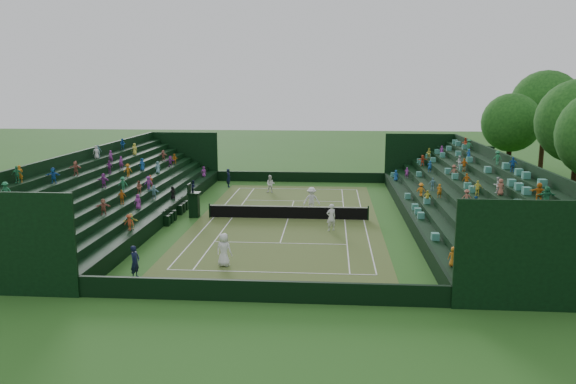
% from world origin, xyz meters
% --- Properties ---
extents(ground, '(160.00, 160.00, 0.00)m').
position_xyz_m(ground, '(0.00, 0.00, 0.00)').
color(ground, '#295C1D').
rests_on(ground, ground).
extents(court_surface, '(12.97, 26.77, 0.01)m').
position_xyz_m(court_surface, '(0.00, 0.00, 0.01)').
color(court_surface, '#2E6521').
rests_on(court_surface, ground).
extents(perimeter_wall_north, '(17.17, 0.20, 1.00)m').
position_xyz_m(perimeter_wall_north, '(0.00, 15.88, 0.50)').
color(perimeter_wall_north, black).
rests_on(perimeter_wall_north, ground).
extents(perimeter_wall_south, '(17.17, 0.20, 1.00)m').
position_xyz_m(perimeter_wall_south, '(0.00, -15.88, 0.50)').
color(perimeter_wall_south, black).
rests_on(perimeter_wall_south, ground).
extents(perimeter_wall_east, '(0.20, 31.77, 1.00)m').
position_xyz_m(perimeter_wall_east, '(8.48, 0.00, 0.50)').
color(perimeter_wall_east, black).
rests_on(perimeter_wall_east, ground).
extents(perimeter_wall_west, '(0.20, 31.77, 1.00)m').
position_xyz_m(perimeter_wall_west, '(-8.48, 0.00, 0.50)').
color(perimeter_wall_west, black).
rests_on(perimeter_wall_west, ground).
extents(north_grandstand, '(6.60, 32.00, 4.90)m').
position_xyz_m(north_grandstand, '(12.66, 0.00, 1.55)').
color(north_grandstand, black).
rests_on(north_grandstand, ground).
extents(south_grandstand, '(6.60, 32.00, 4.90)m').
position_xyz_m(south_grandstand, '(-12.66, 0.00, 1.55)').
color(south_grandstand, black).
rests_on(south_grandstand, ground).
extents(tennis_net, '(11.67, 0.10, 1.06)m').
position_xyz_m(tennis_net, '(0.00, 0.00, 0.53)').
color(tennis_net, black).
rests_on(tennis_net, ground).
extents(scoreboard_tower, '(2.00, 1.00, 3.70)m').
position_xyz_m(scoreboard_tower, '(17.75, 16.00, 3.14)').
color(scoreboard_tower, black).
rests_on(scoreboard_tower, ground).
extents(tree_row, '(11.60, 36.42, 11.15)m').
position_xyz_m(tree_row, '(23.70, 10.37, 6.56)').
color(tree_row, black).
rests_on(tree_row, ground).
extents(umpire_chair, '(0.88, 0.88, 2.76)m').
position_xyz_m(umpire_chair, '(-6.95, 0.09, 1.18)').
color(umpire_chair, black).
rests_on(umpire_chair, ground).
extents(courtside_chairs, '(0.48, 5.45, 1.05)m').
position_xyz_m(courtside_chairs, '(-8.26, -0.14, 0.40)').
color(courtside_chairs, black).
rests_on(courtside_chairs, ground).
extents(player_near_west, '(1.02, 0.81, 1.82)m').
position_xyz_m(player_near_west, '(-2.60, -11.01, 0.91)').
color(player_near_west, white).
rests_on(player_near_west, ground).
extents(player_near_east, '(0.79, 0.69, 1.84)m').
position_xyz_m(player_near_east, '(3.13, -3.11, 0.92)').
color(player_near_east, white).
rests_on(player_near_east, ground).
extents(player_far_west, '(0.84, 0.69, 1.59)m').
position_xyz_m(player_far_west, '(-2.34, 9.90, 0.80)').
color(player_far_west, white).
rests_on(player_far_west, ground).
extents(player_far_east, '(1.41, 0.97, 2.00)m').
position_xyz_m(player_far_east, '(1.64, 2.03, 1.00)').
color(player_far_east, white).
rests_on(player_far_east, ground).
extents(line_judge_north, '(0.65, 0.76, 1.77)m').
position_xyz_m(line_judge_north, '(-6.63, 12.41, 0.88)').
color(line_judge_north, black).
rests_on(line_judge_north, ground).
extents(line_judge_south, '(0.52, 0.69, 1.70)m').
position_xyz_m(line_judge_south, '(-6.70, -13.25, 0.85)').
color(line_judge_south, black).
rests_on(line_judge_south, ground).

